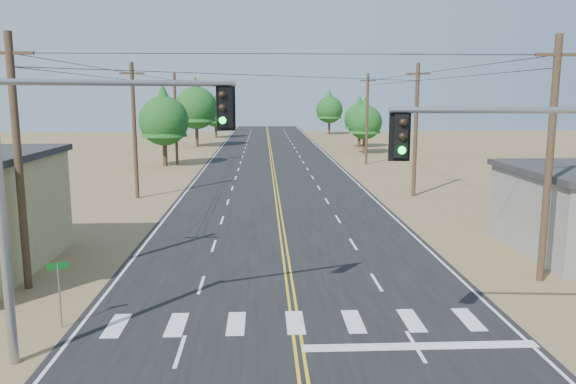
{
  "coord_description": "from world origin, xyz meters",
  "views": [
    {
      "loc": [
        -1.06,
        -9.99,
        7.65
      ],
      "look_at": [
        0.03,
        13.93,
        3.5
      ],
      "focal_mm": 35.0,
      "sensor_mm": 36.0,
      "label": 1
    }
  ],
  "objects": [
    {
      "name": "utility_pole_right_near",
      "position": [
        10.5,
        12.0,
        5.12
      ],
      "size": [
        1.8,
        0.3,
        10.0
      ],
      "color": "#4C3826",
      "rests_on": "ground"
    },
    {
      "name": "tree_left_near",
      "position": [
        -11.7,
        51.49,
        5.44
      ],
      "size": [
        5.34,
        5.34,
        8.9
      ],
      "color": "#3F2D1E",
      "rests_on": "ground"
    },
    {
      "name": "utility_pole_left_near",
      "position": [
        -10.5,
        12.0,
        5.12
      ],
      "size": [
        1.8,
        0.3,
        10.0
      ],
      "color": "#4C3826",
      "rests_on": "ground"
    },
    {
      "name": "utility_pole_left_mid",
      "position": [
        -10.5,
        32.0,
        5.12
      ],
      "size": [
        1.8,
        0.3,
        10.0
      ],
      "color": "#4C3826",
      "rests_on": "ground"
    },
    {
      "name": "signal_mast_left",
      "position": [
        -6.41,
        6.21,
        5.57
      ],
      "size": [
        6.53,
        2.7,
        8.22
      ],
      "rotation": [
        0.0,
        0.0,
        0.37
      ],
      "color": "gray",
      "rests_on": "ground"
    },
    {
      "name": "utility_pole_left_far",
      "position": [
        -10.5,
        52.0,
        5.12
      ],
      "size": [
        1.8,
        0.3,
        10.0
      ],
      "color": "#4C3826",
      "rests_on": "ground"
    },
    {
      "name": "road",
      "position": [
        0.0,
        30.0,
        0.01
      ],
      "size": [
        15.0,
        200.0,
        0.02
      ],
      "primitive_type": "cube",
      "color": "black",
      "rests_on": "ground"
    },
    {
      "name": "utility_pole_right_far",
      "position": [
        10.5,
        52.0,
        5.12
      ],
      "size": [
        1.8,
        0.3,
        10.0
      ],
      "color": "#4C3826",
      "rests_on": "ground"
    },
    {
      "name": "tree_left_far",
      "position": [
        -9.5,
        92.41,
        4.71
      ],
      "size": [
        4.63,
        4.63,
        7.71
      ],
      "color": "#3F2D1E",
      "rests_on": "ground"
    },
    {
      "name": "tree_right_mid",
      "position": [
        13.25,
        72.61,
        4.63
      ],
      "size": [
        4.55,
        4.55,
        7.58
      ],
      "color": "#3F2D1E",
      "rests_on": "ground"
    },
    {
      "name": "utility_pole_right_mid",
      "position": [
        10.5,
        32.0,
        5.12
      ],
      "size": [
        1.8,
        0.3,
        10.0
      ],
      "color": "#4C3826",
      "rests_on": "ground"
    },
    {
      "name": "tree_right_near",
      "position": [
        12.39,
        63.6,
        4.57
      ],
      "size": [
        4.49,
        4.49,
        7.48
      ],
      "color": "#3F2D1E",
      "rests_on": "ground"
    },
    {
      "name": "street_sign",
      "position": [
        -7.8,
        8.0,
        1.5
      ],
      "size": [
        0.62,
        0.29,
        2.24
      ],
      "rotation": [
        0.0,
        0.0,
        0.41
      ],
      "color": "gray",
      "rests_on": "ground"
    },
    {
      "name": "tree_left_mid",
      "position": [
        -10.88,
        74.63,
        6.4
      ],
      "size": [
        6.27,
        6.27,
        10.46
      ],
      "color": "#3F2D1E",
      "rests_on": "ground"
    },
    {
      "name": "signal_mast_right",
      "position": [
        6.33,
        4.14,
        5.03
      ],
      "size": [
        5.91,
        0.78,
        7.47
      ],
      "rotation": [
        0.0,
        0.0,
        -0.09
      ],
      "color": "gray",
      "rests_on": "ground"
    },
    {
      "name": "tree_right_far",
      "position": [
        12.07,
        100.52,
        5.35
      ],
      "size": [
        5.25,
        5.25,
        8.74
      ],
      "color": "#3F2D1E",
      "rests_on": "ground"
    }
  ]
}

